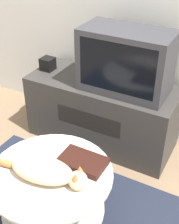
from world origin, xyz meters
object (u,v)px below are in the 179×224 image
(speaker, at_px, (48,64))
(dvd_box, at_px, (83,162))
(cat, at_px, (46,171))
(tv, at_px, (126,61))

(speaker, bearing_deg, dvd_box, -44.87)
(cat, bearing_deg, speaker, 116.18)
(speaker, bearing_deg, cat, -55.96)
(dvd_box, bearing_deg, speaker, 135.13)
(dvd_box, relative_size, cat, 0.47)
(tv, distance_m, speaker, 0.72)
(dvd_box, distance_m, cat, 0.23)
(dvd_box, height_order, cat, cat)
(speaker, xyz_separation_m, cat, (0.65, -0.97, -0.11))
(speaker, relative_size, dvd_box, 0.38)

